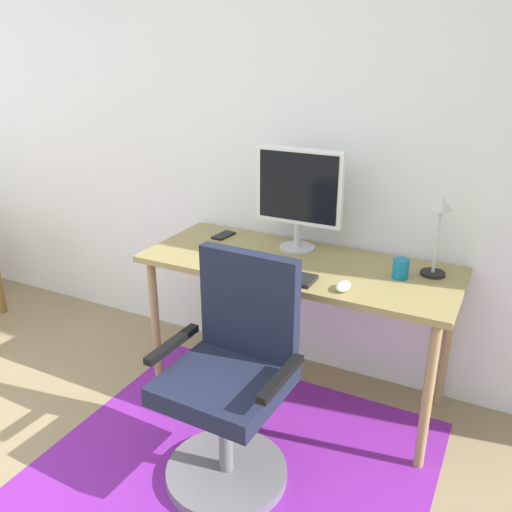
# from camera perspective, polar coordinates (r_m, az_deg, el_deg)

# --- Properties ---
(wall_back) EXTENTS (6.00, 0.10, 2.60)m
(wall_back) POSITION_cam_1_polar(r_m,az_deg,el_deg) (2.95, -0.06, 13.30)
(wall_back) COLOR silver
(wall_back) RESTS_ON ground
(area_rug) EXTENTS (1.62, 1.39, 0.01)m
(area_rug) POSITION_cam_1_polar(r_m,az_deg,el_deg) (2.55, -1.91, -20.96)
(area_rug) COLOR #762193
(area_rug) RESTS_ON ground
(desk) EXTENTS (1.51, 0.61, 0.75)m
(desk) POSITION_cam_1_polar(r_m,az_deg,el_deg) (2.62, 4.45, -2.20)
(desk) COLOR olive
(desk) RESTS_ON ground
(monitor) EXTENTS (0.45, 0.18, 0.51)m
(monitor) POSITION_cam_1_polar(r_m,az_deg,el_deg) (2.66, 4.57, 6.89)
(monitor) COLOR #B2B2B7
(monitor) RESTS_ON desk
(keyboard) EXTENTS (0.43, 0.13, 0.02)m
(keyboard) POSITION_cam_1_polar(r_m,az_deg,el_deg) (2.43, 1.41, -1.83)
(keyboard) COLOR black
(keyboard) RESTS_ON desk
(computer_mouse) EXTENTS (0.06, 0.10, 0.03)m
(computer_mouse) POSITION_cam_1_polar(r_m,az_deg,el_deg) (2.31, 9.25, -3.18)
(computer_mouse) COLOR white
(computer_mouse) RESTS_ON desk
(coffee_cup) EXTENTS (0.07, 0.07, 0.09)m
(coffee_cup) POSITION_cam_1_polar(r_m,az_deg,el_deg) (2.47, 15.11, -1.30)
(coffee_cup) COLOR #0E6994
(coffee_cup) RESTS_ON desk
(cell_phone) EXTENTS (0.08, 0.15, 0.01)m
(cell_phone) POSITION_cam_1_polar(r_m,az_deg,el_deg) (2.93, -3.48, 2.20)
(cell_phone) COLOR black
(cell_phone) RESTS_ON desk
(desk_lamp) EXTENTS (0.11, 0.11, 0.37)m
(desk_lamp) POSITION_cam_1_polar(r_m,az_deg,el_deg) (2.48, 18.88, 3.26)
(desk_lamp) COLOR black
(desk_lamp) RESTS_ON desk
(office_chair) EXTENTS (0.55, 0.51, 0.96)m
(office_chair) POSITION_cam_1_polar(r_m,az_deg,el_deg) (2.26, -2.60, -14.19)
(office_chair) COLOR slate
(office_chair) RESTS_ON ground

